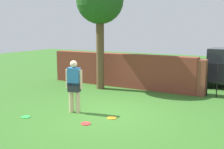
{
  "coord_description": "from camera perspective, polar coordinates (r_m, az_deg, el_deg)",
  "views": [
    {
      "loc": [
        3.92,
        -6.73,
        2.55
      ],
      "look_at": [
        -0.47,
        1.2,
        1.0
      ],
      "focal_mm": 42.72,
      "sensor_mm": 36.0,
      "label": 1
    }
  ],
  "objects": [
    {
      "name": "ground_plane",
      "position": [
        8.2,
        -1.19,
        -8.42
      ],
      "size": [
        40.0,
        40.0,
        0.0
      ],
      "primitive_type": "plane",
      "color": "#336623"
    },
    {
      "name": "brick_wall",
      "position": [
        11.94,
        1.63,
        0.96
      ],
      "size": [
        6.82,
        0.5,
        1.47
      ],
      "primitive_type": "cube",
      "color": "brown",
      "rests_on": "ground"
    },
    {
      "name": "tree",
      "position": [
        11.39,
        -2.63,
        15.2
      ],
      "size": [
        1.97,
        1.97,
        4.72
      ],
      "color": "brown",
      "rests_on": "ground"
    },
    {
      "name": "person",
      "position": [
        8.2,
        -8.1,
        -2.02
      ],
      "size": [
        0.53,
        0.29,
        1.62
      ],
      "rotation": [
        0.0,
        0.0,
        -2.92
      ],
      "color": "beige",
      "rests_on": "ground"
    },
    {
      "name": "frisbee_green",
      "position": [
        8.29,
        -17.98,
        -8.63
      ],
      "size": [
        0.27,
        0.27,
        0.02
      ],
      "primitive_type": "cylinder",
      "color": "green",
      "rests_on": "ground"
    },
    {
      "name": "frisbee_orange",
      "position": [
        7.82,
        -0.04,
        -9.26
      ],
      "size": [
        0.27,
        0.27,
        0.02
      ],
      "primitive_type": "cylinder",
      "color": "orange",
      "rests_on": "ground"
    },
    {
      "name": "frisbee_red",
      "position": [
        7.4,
        -5.64,
        -10.42
      ],
      "size": [
        0.27,
        0.27,
        0.02
      ],
      "primitive_type": "cylinder",
      "color": "red",
      "rests_on": "ground"
    }
  ]
}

